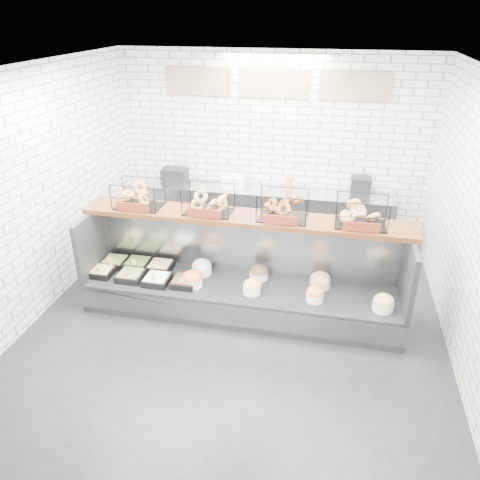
# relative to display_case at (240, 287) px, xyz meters

# --- Properties ---
(ground) EXTENTS (5.50, 5.50, 0.00)m
(ground) POSITION_rel_display_case_xyz_m (0.03, -0.34, -0.33)
(ground) COLOR black
(ground) RESTS_ON ground
(room_shell) EXTENTS (5.02, 5.51, 3.01)m
(room_shell) POSITION_rel_display_case_xyz_m (0.03, 0.26, 1.73)
(room_shell) COLOR white
(room_shell) RESTS_ON ground
(display_case) EXTENTS (4.00, 0.90, 1.20)m
(display_case) POSITION_rel_display_case_xyz_m (0.00, 0.00, 0.00)
(display_case) COLOR black
(display_case) RESTS_ON ground
(bagel_shelf) EXTENTS (4.10, 0.50, 0.40)m
(bagel_shelf) POSITION_rel_display_case_xyz_m (0.03, 0.18, 1.05)
(bagel_shelf) COLOR #3F1E0D
(bagel_shelf) RESTS_ON display_case
(prep_counter) EXTENTS (4.00, 0.60, 1.20)m
(prep_counter) POSITION_rel_display_case_xyz_m (0.02, 2.09, 0.14)
(prep_counter) COLOR #93969B
(prep_counter) RESTS_ON ground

